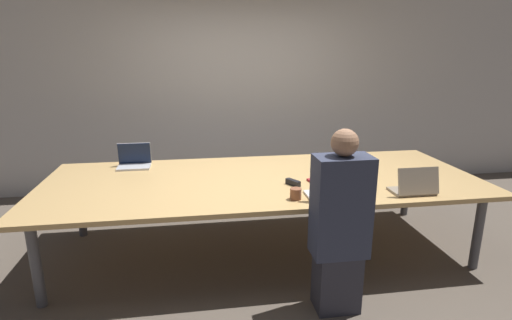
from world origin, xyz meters
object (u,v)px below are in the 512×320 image
Objects in this scene: laptop_near_midright at (330,189)px; laptop_near_right at (415,186)px; cup_near_midright at (296,194)px; person_near_midright at (340,226)px; laptop_far_left at (134,160)px; stapler at (293,183)px.

laptop_near_right is (0.72, -0.01, -0.01)m from laptop_near_midright.
laptop_near_right reaches higher than cup_near_midright.
laptop_far_left is (-1.63, 1.56, 0.14)m from person_near_midright.
laptop_far_left is (-1.40, 1.16, 0.02)m from cup_near_midright.
person_near_midright is at bearing 82.46° from laptop_near_midright.
laptop_near_midright is 0.72m from laptop_near_right.
laptop_near_midright is 0.28m from cup_near_midright.
stapler is at bearing -21.55° from laptop_near_right.
laptop_near_midright reaches higher than cup_near_midright.
laptop_near_midright is 0.26× the size of person_near_midright.
cup_near_midright is at bearing -4.83° from laptop_near_midright.
laptop_near_right is 2.30× the size of stapler.
laptop_near_right is 1.01m from stapler.
laptop_near_midright is 3.93× the size of cup_near_midright.
person_near_midright is 0.86m from laptop_near_right.
stapler is (-0.22, 0.36, -0.05)m from laptop_near_midright.
stapler is (1.46, -0.83, -0.04)m from laptop_far_left.
laptop_near_midright reaches higher than laptop_far_left.
person_near_midright is 9.13× the size of stapler.
laptop_near_right is at bearing 179.11° from laptop_near_midright.
laptop_near_midright reaches higher than laptop_near_right.
stapler is at bearing -59.02° from laptop_near_midright.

